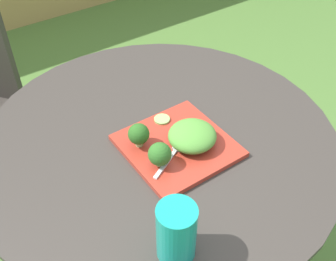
# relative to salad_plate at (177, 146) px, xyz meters

# --- Properties ---
(patio_table) EXTENTS (0.99, 0.99, 0.76)m
(patio_table) POSITION_rel_salad_plate_xyz_m (-0.01, 0.07, -0.25)
(patio_table) COLOR #38332D
(patio_table) RESTS_ON ground_plane
(salad_plate) EXTENTS (0.27, 0.27, 0.01)m
(salad_plate) POSITION_rel_salad_plate_xyz_m (0.00, 0.00, 0.00)
(salad_plate) COLOR #AD3323
(salad_plate) RESTS_ON patio_table
(drinking_glass) EXTENTS (0.08, 0.08, 0.14)m
(drinking_glass) POSITION_rel_salad_plate_xyz_m (-0.18, -0.25, 0.05)
(drinking_glass) COLOR #149989
(drinking_glass) RESTS_ON patio_table
(fork) EXTENTS (0.14, 0.09, 0.00)m
(fork) POSITION_rel_salad_plate_xyz_m (-0.03, -0.03, 0.01)
(fork) COLOR silver
(fork) RESTS_ON salad_plate
(lettuce_mound) EXTENTS (0.13, 0.13, 0.05)m
(lettuce_mound) POSITION_rel_salad_plate_xyz_m (0.03, -0.02, 0.03)
(lettuce_mound) COLOR #519338
(lettuce_mound) RESTS_ON salad_plate
(broccoli_floret_0) EXTENTS (0.06, 0.06, 0.07)m
(broccoli_floret_0) POSITION_rel_salad_plate_xyz_m (-0.08, 0.05, 0.05)
(broccoli_floret_0) COLOR #99B770
(broccoli_floret_0) RESTS_ON salad_plate
(broccoli_floret_1) EXTENTS (0.06, 0.06, 0.07)m
(broccoli_floret_1) POSITION_rel_salad_plate_xyz_m (-0.08, -0.03, 0.04)
(broccoli_floret_1) COLOR #99B770
(broccoli_floret_1) RESTS_ON salad_plate
(cucumber_slice_0) EXTENTS (0.04, 0.04, 0.01)m
(cucumber_slice_0) POSITION_rel_salad_plate_xyz_m (0.02, 0.10, 0.01)
(cucumber_slice_0) COLOR #8EB766
(cucumber_slice_0) RESTS_ON salad_plate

